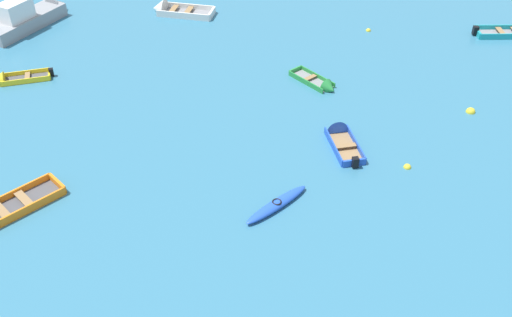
# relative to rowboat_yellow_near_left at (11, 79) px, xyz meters

# --- Properties ---
(rowboat_yellow_near_left) EXTENTS (2.92, 2.03, 0.84)m
(rowboat_yellow_near_left) POSITION_rel_rowboat_yellow_near_left_xyz_m (0.00, 0.00, 0.00)
(rowboat_yellow_near_left) COLOR #4C4C51
(rowboat_yellow_near_left) RESTS_ON ground_plane
(rowboat_white_center) EXTENTS (3.92, 1.49, 1.29)m
(rowboat_white_center) POSITION_rel_rowboat_yellow_near_left_xyz_m (5.41, 9.68, 0.06)
(rowboat_white_center) COLOR gray
(rowboat_white_center) RESTS_ON ground_plane
(kayak_blue_far_right) EXTENTS (2.25, 2.85, 0.30)m
(kayak_blue_far_right) POSITION_rel_rowboat_yellow_near_left_xyz_m (14.99, -6.75, 0.01)
(kayak_blue_far_right) COLOR blue
(kayak_blue_far_right) RESTS_ON ground_plane
(motor_launch_grey_midfield_right) EXTENTS (3.14, 5.93, 2.10)m
(motor_launch_grey_midfield_right) POSITION_rel_rowboat_yellow_near_left_xyz_m (-2.19, 6.26, 0.47)
(motor_launch_grey_midfield_right) COLOR gray
(motor_launch_grey_midfield_right) RESTS_ON ground_plane
(rowboat_green_back_row_left) EXTENTS (2.75, 2.42, 0.84)m
(rowboat_green_back_row_left) POSITION_rel_rowboat_yellow_near_left_xyz_m (15.77, 2.51, -0.01)
(rowboat_green_back_row_left) COLOR gray
(rowboat_green_back_row_left) RESTS_ON ground_plane
(rowboat_blue_far_left) EXTENTS (2.07, 3.13, 0.98)m
(rowboat_blue_far_left) POSITION_rel_rowboat_yellow_near_left_xyz_m (16.99, -1.75, 0.02)
(rowboat_blue_far_left) COLOR #99754C
(rowboat_blue_far_left) RESTS_ON ground_plane
(mooring_buoy_near_foreground) EXTENTS (0.33, 0.33, 0.33)m
(mooring_buoy_near_foreground) POSITION_rel_rowboat_yellow_near_left_xyz_m (19.96, -3.27, -0.13)
(mooring_buoy_near_foreground) COLOR yellow
(mooring_buoy_near_foreground) RESTS_ON ground_plane
(mooring_buoy_outer_edge) EXTENTS (0.45, 0.45, 0.45)m
(mooring_buoy_outer_edge) POSITION_rel_rowboat_yellow_near_left_xyz_m (22.94, 1.62, -0.13)
(mooring_buoy_outer_edge) COLOR yellow
(mooring_buoy_outer_edge) RESTS_ON ground_plane
(mooring_buoy_midfield) EXTENTS (0.30, 0.30, 0.30)m
(mooring_buoy_midfield) POSITION_rel_rowboat_yellow_near_left_xyz_m (17.76, 9.54, -0.13)
(mooring_buoy_midfield) COLOR yellow
(mooring_buoy_midfield) RESTS_ON ground_plane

